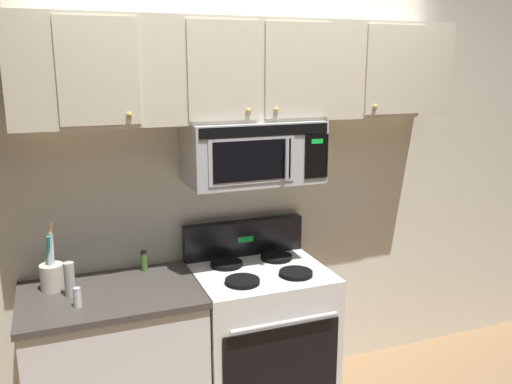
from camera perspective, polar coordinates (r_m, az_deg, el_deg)
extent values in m
cube|color=silver|center=(3.34, -1.85, 1.12)|extent=(5.20, 0.10, 2.70)
cube|color=white|center=(3.33, 0.45, -15.51)|extent=(0.76, 0.64, 0.90)
cube|color=black|center=(3.08, 2.79, -18.40)|extent=(0.67, 0.01, 0.52)
cylinder|color=#B7BABF|center=(2.91, 3.09, -13.65)|extent=(0.61, 0.03, 0.03)
cube|color=black|center=(3.35, -1.32, -4.86)|extent=(0.76, 0.07, 0.22)
cube|color=#19D83F|center=(3.32, -1.11, -5.04)|extent=(0.10, 0.00, 0.04)
cylinder|color=black|center=(2.96, -1.46, -9.43)|extent=(0.19, 0.19, 0.02)
cylinder|color=black|center=(3.07, 4.24, -8.58)|extent=(0.19, 0.19, 0.02)
cylinder|color=black|center=(3.21, -3.15, -7.60)|extent=(0.19, 0.19, 0.02)
cylinder|color=black|center=(3.31, 2.17, -6.89)|extent=(0.19, 0.19, 0.02)
cube|color=#B7BABF|center=(3.07, -0.37, 4.31)|extent=(0.76, 0.39, 0.35)
cube|color=black|center=(2.87, 1.04, 6.48)|extent=(0.73, 0.01, 0.06)
cube|color=#B7BABF|center=(2.86, -0.38, 3.34)|extent=(0.49, 0.01, 0.25)
cube|color=black|center=(2.86, -0.36, 3.34)|extent=(0.44, 0.01, 0.22)
cube|color=black|center=(3.02, 6.42, 3.77)|extent=(0.14, 0.01, 0.25)
cube|color=#19D83F|center=(3.00, 6.51, 5.36)|extent=(0.07, 0.00, 0.03)
cylinder|color=#B7BABF|center=(2.91, 3.29, 3.49)|extent=(0.02, 0.02, 0.23)
cube|color=beige|center=(3.06, -0.58, 12.75)|extent=(2.50, 0.33, 0.55)
cube|color=beige|center=(2.71, -16.34, 12.13)|extent=(0.38, 0.01, 0.51)
sphere|color=tan|center=(2.72, -13.27, 7.98)|extent=(0.03, 0.03, 0.03)
cube|color=beige|center=(2.83, -3.43, 12.67)|extent=(0.38, 0.01, 0.51)
sphere|color=tan|center=(2.87, -0.79, 8.60)|extent=(0.03, 0.03, 0.03)
cube|color=beige|center=(2.98, 4.47, 12.69)|extent=(0.38, 0.01, 0.51)
sphere|color=tan|center=(2.93, 2.19, 8.69)|extent=(0.03, 0.03, 0.03)
cube|color=beige|center=(3.30, 14.49, 12.38)|extent=(0.38, 0.01, 0.51)
sphere|color=tan|center=(3.22, 12.51, 8.82)|extent=(0.03, 0.03, 0.03)
cube|color=silver|center=(3.18, -14.59, -17.86)|extent=(0.90, 0.62, 0.86)
cube|color=#423D38|center=(2.97, -15.11, -10.41)|extent=(0.93, 0.65, 0.03)
cylinder|color=beige|center=(3.06, -20.76, -8.41)|extent=(0.12, 0.12, 0.14)
cylinder|color=#A87A47|center=(3.02, -21.13, -5.66)|extent=(0.07, 0.02, 0.30)
cylinder|color=silver|center=(3.03, -20.76, -6.27)|extent=(0.03, 0.07, 0.23)
cylinder|color=teal|center=(3.02, -21.15, -6.35)|extent=(0.04, 0.06, 0.23)
cylinder|color=#BCBCC1|center=(3.01, -21.00, -6.24)|extent=(0.05, 0.04, 0.24)
cylinder|color=white|center=(2.82, -18.37, -10.69)|extent=(0.04, 0.04, 0.08)
cylinder|color=#B7BABF|center=(2.80, -18.45, -9.76)|extent=(0.04, 0.04, 0.02)
cylinder|color=#B7B2A8|center=(2.94, -19.12, -8.72)|extent=(0.05, 0.05, 0.18)
cylinder|color=#4C7F33|center=(3.18, -11.75, -7.28)|extent=(0.04, 0.04, 0.10)
cylinder|color=black|center=(3.16, -11.80, -6.28)|extent=(0.03, 0.03, 0.02)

